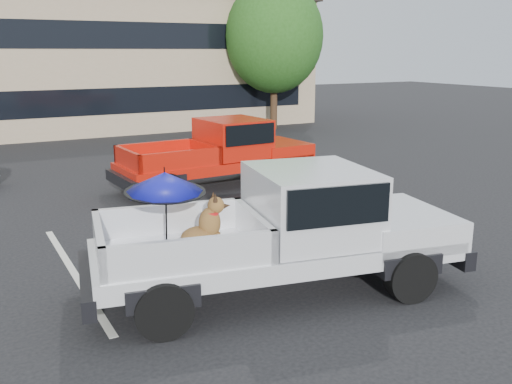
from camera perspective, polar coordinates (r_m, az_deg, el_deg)
ground at (r=9.24m, az=3.61°, el=-8.84°), size 90.00×90.00×0.00m
stripe_left at (r=9.99m, az=-17.74°, el=-7.71°), size 0.12×5.00×0.01m
stripe_right at (r=12.43m, az=10.46°, el=-2.99°), size 0.12×5.00×0.01m
motel_building at (r=28.94m, az=-15.82°, el=12.71°), size 20.40×8.40×6.30m
tree_right at (r=26.88m, az=1.84°, el=15.30°), size 4.46×4.46×6.78m
tree_back at (r=32.95m, az=-10.19°, el=15.20°), size 4.68×4.68×7.11m
silver_pickup at (r=8.59m, az=3.92°, el=-3.18°), size 5.95×2.97×2.06m
red_pickup at (r=15.45m, az=-2.84°, el=4.27°), size 5.57×2.30×1.80m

